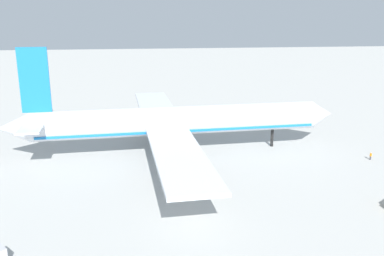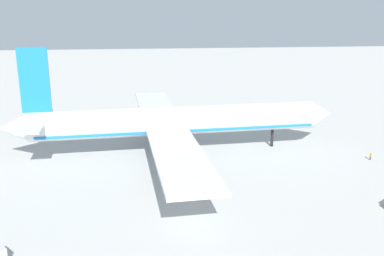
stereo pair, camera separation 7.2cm
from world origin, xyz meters
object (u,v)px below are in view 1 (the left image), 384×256
traffic_cone_0 (243,110)px  traffic_cone_1 (294,107)px  ground_worker_5 (371,156)px  airliner (173,122)px

traffic_cone_0 → traffic_cone_1: same height
ground_worker_5 → traffic_cone_1: size_ratio=3.05×
ground_worker_5 → traffic_cone_1: 52.13m
airliner → ground_worker_5: 43.87m
traffic_cone_0 → traffic_cone_1: size_ratio=1.00×
airliner → traffic_cone_0: (26.58, 39.46, -6.98)m
airliner → ground_worker_5: bearing=-14.5°
airliner → ground_worker_5: (42.01, -10.88, -6.41)m
traffic_cone_0 → traffic_cone_1: 18.28m
ground_worker_5 → traffic_cone_0: (-15.43, 50.34, -0.57)m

